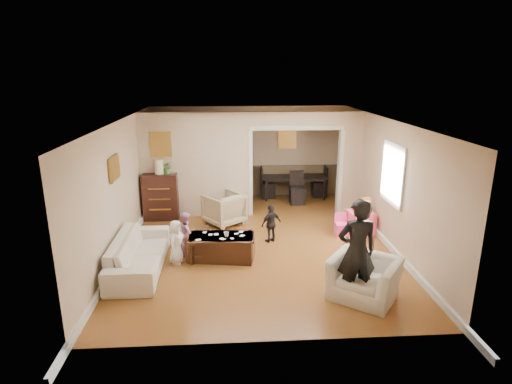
{
  "coord_description": "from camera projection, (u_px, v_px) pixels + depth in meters",
  "views": [
    {
      "loc": [
        -0.55,
        -8.38,
        3.55
      ],
      "look_at": [
        0.0,
        0.2,
        1.05
      ],
      "focal_mm": 29.33,
      "sensor_mm": 36.0,
      "label": 1
    }
  ],
  "objects": [
    {
      "name": "cyan_cup",
      "position": [
        358.0,
        211.0,
        9.3
      ],
      "size": [
        0.08,
        0.08,
        0.08
      ],
      "primitive_type": "cylinder",
      "color": "#27C0C5",
      "rests_on": "play_table"
    },
    {
      "name": "craft_papers",
      "position": [
        222.0,
        236.0,
        8.11
      ],
      "size": [
        0.95,
        0.49,
        0.0
      ],
      "color": "white",
      "rests_on": "coffee_table"
    },
    {
      "name": "coffee_table",
      "position": [
        221.0,
        247.0,
        8.17
      ],
      "size": [
        1.34,
        0.82,
        0.47
      ],
      "primitive_type": "cube",
      "rotation": [
        0.0,
        0.0,
        -0.17
      ],
      "color": "#3A1D12",
      "rests_on": "ground"
    },
    {
      "name": "sofa",
      "position": [
        139.0,
        253.0,
        7.7
      ],
      "size": [
        0.87,
        2.19,
        0.64
      ],
      "primitive_type": "imported",
      "rotation": [
        0.0,
        0.0,
        1.58
      ],
      "color": "silver",
      "rests_on": "ground"
    },
    {
      "name": "table_lamp",
      "position": [
        159.0,
        166.0,
        10.08
      ],
      "size": [
        0.22,
        0.22,
        0.36
      ],
      "primitive_type": "cylinder",
      "color": "beige",
      "rests_on": "dresser"
    },
    {
      "name": "adult_person",
      "position": [
        357.0,
        252.0,
        6.46
      ],
      "size": [
        0.65,
        0.45,
        1.72
      ],
      "primitive_type": "imported",
      "rotation": [
        0.0,
        0.0,
        3.21
      ],
      "color": "black",
      "rests_on": "ground"
    },
    {
      "name": "floor",
      "position": [
        257.0,
        241.0,
        9.06
      ],
      "size": [
        7.0,
        7.0,
        0.0
      ],
      "primitive_type": "plane",
      "color": "#9E6228",
      "rests_on": "ground"
    },
    {
      "name": "framed_art_sofa_wall",
      "position": [
        114.0,
        168.0,
        7.81
      ],
      "size": [
        0.03,
        0.55,
        0.4
      ],
      "primitive_type": "cube",
      "color": "brown"
    },
    {
      "name": "dresser",
      "position": [
        161.0,
        196.0,
        10.29
      ],
      "size": [
        0.84,
        0.47,
        1.15
      ],
      "primitive_type": "cube",
      "color": "black",
      "rests_on": "ground"
    },
    {
      "name": "dining_table",
      "position": [
        294.0,
        186.0,
        12.15
      ],
      "size": [
        1.84,
        1.03,
        0.65
      ],
      "primitive_type": "imported",
      "rotation": [
        0.0,
        0.0,
        -0.01
      ],
      "color": "black",
      "rests_on": "ground"
    },
    {
      "name": "toy_block",
      "position": [
        354.0,
        209.0,
        9.46
      ],
      "size": [
        0.1,
        0.09,
        0.05
      ],
      "primitive_type": "cube",
      "rotation": [
        0.0,
        0.0,
        0.51
      ],
      "color": "red",
      "rests_on": "play_table"
    },
    {
      "name": "framed_art_partition",
      "position": [
        161.0,
        144.0,
        10.03
      ],
      "size": [
        0.45,
        0.03,
        0.55
      ],
      "primitive_type": "cube",
      "color": "brown",
      "rests_on": "partition_left"
    },
    {
      "name": "child_toddler",
      "position": [
        271.0,
        224.0,
        8.91
      ],
      "size": [
        0.53,
        0.42,
        0.84
      ],
      "primitive_type": "imported",
      "rotation": [
        0.0,
        0.0,
        -2.61
      ],
      "color": "black",
      "rests_on": "ground"
    },
    {
      "name": "coffee_cup",
      "position": [
        226.0,
        234.0,
        8.05
      ],
      "size": [
        0.12,
        0.12,
        0.09
      ],
      "primitive_type": "imported",
      "rotation": [
        0.0,
        0.0,
        -0.17
      ],
      "color": "beige",
      "rests_on": "coffee_table"
    },
    {
      "name": "child_kneel_a",
      "position": [
        176.0,
        242.0,
        7.92
      ],
      "size": [
        0.39,
        0.48,
        0.85
      ],
      "primitive_type": "imported",
      "rotation": [
        0.0,
        0.0,
        1.23
      ],
      "color": "white",
      "rests_on": "ground"
    },
    {
      "name": "child_kneel_b",
      "position": [
        186.0,
        233.0,
        8.37
      ],
      "size": [
        0.39,
        0.47,
        0.85
      ],
      "primitive_type": "imported",
      "rotation": [
        0.0,
        0.0,
        1.75
      ],
      "color": "pink",
      "rests_on": "ground"
    },
    {
      "name": "play_bowl",
      "position": [
        365.0,
        212.0,
        9.24
      ],
      "size": [
        0.27,
        0.27,
        0.06
      ],
      "primitive_type": "imported",
      "rotation": [
        0.0,
        0.0,
        0.16
      ],
      "color": "silver",
      "rests_on": "play_table"
    },
    {
      "name": "armchair_back",
      "position": [
        224.0,
        209.0,
        10.0
      ],
      "size": [
        1.14,
        1.15,
        0.75
      ],
      "primitive_type": "imported",
      "rotation": [
        0.0,
        0.0,
        3.81
      ],
      "color": "tan",
      "rests_on": "ground"
    },
    {
      "name": "armchair_front",
      "position": [
        364.0,
        278.0,
        6.74
      ],
      "size": [
        1.36,
        1.34,
        0.67
      ],
      "primitive_type": "imported",
      "rotation": [
        0.0,
        0.0,
        -0.64
      ],
      "color": "silver",
      "rests_on": "ground"
    },
    {
      "name": "cereal_box",
      "position": [
        365.0,
        204.0,
        9.43
      ],
      "size": [
        0.21,
        0.1,
        0.3
      ],
      "primitive_type": "cube",
      "rotation": [
        0.0,
        0.0,
        0.16
      ],
      "color": "gold",
      "rests_on": "play_table"
    },
    {
      "name": "play_table",
      "position": [
        360.0,
        223.0,
        9.43
      ],
      "size": [
        0.6,
        0.6,
        0.51
      ],
      "primitive_type": "cube",
      "rotation": [
        0.0,
        0.0,
        0.16
      ],
      "color": "#FF4371",
      "rests_on": "ground"
    },
    {
      "name": "partition_left",
      "position": [
        196.0,
        165.0,
        10.33
      ],
      "size": [
        2.75,
        0.18,
        2.6
      ],
      "primitive_type": "cube",
      "color": "beige",
      "rests_on": "ground"
    },
    {
      "name": "potted_plant",
      "position": [
        168.0,
        167.0,
        10.1
      ],
      "size": [
        0.29,
        0.25,
        0.32
      ],
      "primitive_type": "imported",
      "color": "#467936",
      "rests_on": "dresser"
    },
    {
      "name": "partition_right",
      "position": [
        349.0,
        163.0,
        10.57
      ],
      "size": [
        0.55,
        0.18,
        2.6
      ],
      "primitive_type": "cube",
      "color": "beige",
      "rests_on": "ground"
    },
    {
      "name": "framed_art_alcove",
      "position": [
        287.0,
        138.0,
        11.95
      ],
      "size": [
        0.45,
        0.03,
        0.55
      ],
      "primitive_type": "cube",
      "color": "brown"
    },
    {
      "name": "window_pane",
      "position": [
        393.0,
        174.0,
        8.41
      ],
      "size": [
        0.03,
        0.95,
        1.1
      ],
      "primitive_type": "cube",
      "color": "white",
      "rests_on": "ground"
    },
    {
      "name": "partition_header",
      "position": [
        297.0,
        119.0,
        10.17
      ],
      "size": [
        2.22,
        0.18,
        0.35
      ],
      "primitive_type": "cube",
      "color": "beige",
      "rests_on": "partition_right"
    }
  ]
}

